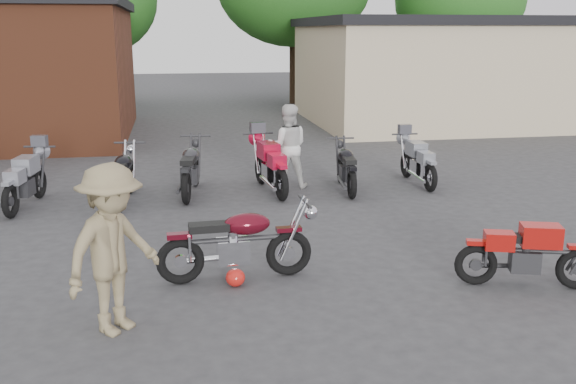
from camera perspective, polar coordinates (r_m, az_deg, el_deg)
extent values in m
plane|color=#333335|center=(8.49, 1.38, -8.77)|extent=(90.00, 90.00, 0.00)
cube|color=#C0AD89|center=(24.85, 13.99, 10.15)|extent=(10.00, 8.00, 3.50)
ellipsoid|color=red|center=(8.62, -4.70, -7.59)|extent=(0.31, 0.31, 0.24)
imported|color=silver|center=(13.77, -0.02, 4.09)|extent=(0.98, 0.82, 1.80)
imported|color=#8C7C56|center=(7.34, -15.30, -4.96)|extent=(1.38, 1.40, 1.93)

